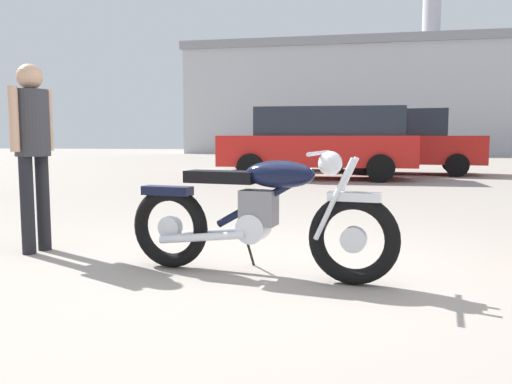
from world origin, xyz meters
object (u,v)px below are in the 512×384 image
object	(u,v)px
vintage_motorcycle	(258,216)
blue_hatchback_right	(321,141)
dark_sedan_left	(407,141)
bystander	(32,138)
white_estate_far	(292,143)

from	to	relation	value
vintage_motorcycle	blue_hatchback_right	distance (m)	9.24
blue_hatchback_right	dark_sedan_left	world-z (taller)	dark_sedan_left
blue_hatchback_right	dark_sedan_left	distance (m)	3.12
bystander	white_estate_far	distance (m)	12.04
dark_sedan_left	vintage_motorcycle	bearing A→B (deg)	-94.43
bystander	blue_hatchback_right	xyz separation A→B (m)	(2.63, 8.63, -0.08)
vintage_motorcycle	white_estate_far	distance (m)	12.49
dark_sedan_left	blue_hatchback_right	bearing A→B (deg)	-129.88
blue_hatchback_right	white_estate_far	world-z (taller)	blue_hatchback_right
dark_sedan_left	white_estate_far	bearing A→B (deg)	169.00
white_estate_far	dark_sedan_left	size ratio (longest dim) A/B	1.04
white_estate_far	dark_sedan_left	distance (m)	3.50
vintage_motorcycle	blue_hatchback_right	size ratio (longest dim) A/B	0.43
bystander	dark_sedan_left	size ratio (longest dim) A/B	0.40
white_estate_far	blue_hatchback_right	bearing A→B (deg)	-71.48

